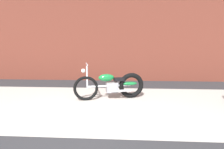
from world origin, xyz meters
TOP-DOWN VIEW (x-y plane):
  - ground_plane at (0.00, 0.00)m, footprint 80.00×80.00m
  - sidewalk_slab at (0.00, 1.75)m, footprint 36.00×3.50m
  - brick_building_wall at (0.00, 5.20)m, footprint 36.00×0.50m
  - motorcycle_green at (0.46, 2.23)m, footprint 1.97×0.76m

SIDE VIEW (x-z plane):
  - ground_plane at x=0.00m, z-range 0.00..0.00m
  - sidewalk_slab at x=0.00m, z-range 0.00..0.01m
  - motorcycle_green at x=0.46m, z-range -0.12..0.91m
  - brick_building_wall at x=0.00m, z-range 0.00..4.73m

